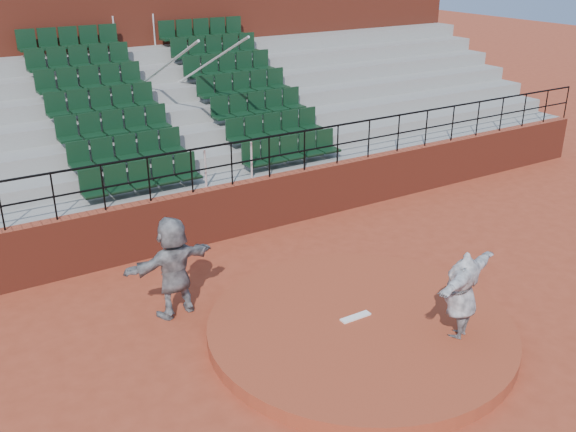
% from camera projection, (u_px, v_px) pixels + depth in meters
% --- Properties ---
extents(ground, '(90.00, 90.00, 0.00)m').
position_uv_depth(ground, '(360.00, 333.00, 11.58)').
color(ground, '#953921').
rests_on(ground, ground).
extents(pitchers_mound, '(5.50, 5.50, 0.25)m').
position_uv_depth(pitchers_mound, '(360.00, 327.00, 11.53)').
color(pitchers_mound, '#953A21').
rests_on(pitchers_mound, ground).
extents(pitching_rubber, '(0.60, 0.15, 0.03)m').
position_uv_depth(pitching_rubber, '(356.00, 317.00, 11.60)').
color(pitching_rubber, white).
rests_on(pitching_rubber, pitchers_mound).
extents(boundary_wall, '(24.00, 0.30, 1.30)m').
position_uv_depth(boundary_wall, '(233.00, 210.00, 15.26)').
color(boundary_wall, maroon).
rests_on(boundary_wall, ground).
extents(wall_railing, '(24.04, 0.05, 1.03)m').
position_uv_depth(wall_railing, '(231.00, 155.00, 14.72)').
color(wall_railing, black).
rests_on(wall_railing, boundary_wall).
extents(seating_deck, '(24.00, 5.97, 4.63)m').
position_uv_depth(seating_deck, '(173.00, 141.00, 17.82)').
color(seating_deck, gray).
rests_on(seating_deck, ground).
extents(press_box_facade, '(24.00, 3.00, 7.10)m').
position_uv_depth(press_box_facade, '(120.00, 46.00, 20.09)').
color(press_box_facade, maroon).
rests_on(press_box_facade, ground).
extents(pitcher, '(2.03, 1.19, 1.60)m').
position_uv_depth(pitcher, '(461.00, 295.00, 10.77)').
color(pitcher, black).
rests_on(pitcher, pitchers_mound).
extents(fielder, '(1.89, 0.83, 1.97)m').
position_uv_depth(fielder, '(174.00, 267.00, 11.85)').
color(fielder, black).
rests_on(fielder, ground).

